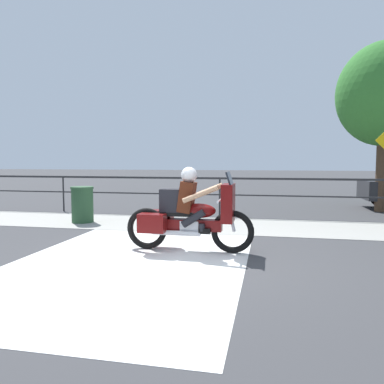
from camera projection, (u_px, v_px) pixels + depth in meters
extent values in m
plane|color=#38383A|center=(180.00, 259.00, 6.21)|extent=(120.00, 120.00, 0.00)
cube|color=#99968E|center=(211.00, 225.00, 9.53)|extent=(44.00, 2.40, 0.01)
cube|color=silver|center=(133.00, 260.00, 6.17)|extent=(3.72, 6.00, 0.01)
cube|color=#232326|center=(220.00, 178.00, 11.04)|extent=(36.00, 0.04, 0.06)
cube|color=#232326|center=(220.00, 195.00, 11.08)|extent=(36.00, 0.03, 0.04)
cylinder|color=#232326|center=(63.00, 194.00, 12.12)|extent=(0.05, 0.05, 1.15)
cylinder|color=#232326|center=(220.00, 197.00, 11.09)|extent=(0.05, 0.05, 1.15)
torus|color=black|center=(232.00, 232.00, 6.61)|extent=(0.76, 0.11, 0.76)
torus|color=black|center=(147.00, 228.00, 6.93)|extent=(0.76, 0.11, 0.76)
cube|color=#5B0C0C|center=(189.00, 225.00, 6.76)|extent=(1.21, 0.22, 0.20)
cube|color=silver|center=(190.00, 227.00, 6.76)|extent=(0.34, 0.26, 0.26)
ellipsoid|color=#5B0C0C|center=(199.00, 211.00, 6.70)|extent=(0.61, 0.30, 0.26)
cube|color=black|center=(180.00, 213.00, 6.78)|extent=(0.70, 0.28, 0.08)
cube|color=#5B0C0C|center=(228.00, 203.00, 6.58)|extent=(0.20, 0.55, 0.67)
cube|color=#1E232B|center=(230.00, 178.00, 6.54)|extent=(0.10, 0.46, 0.24)
cylinder|color=silver|center=(220.00, 200.00, 6.61)|extent=(0.04, 0.70, 0.04)
cylinder|color=silver|center=(176.00, 233.00, 6.65)|extent=(0.87, 0.09, 0.09)
cube|color=#5B0C0C|center=(152.00, 223.00, 6.65)|extent=(0.48, 0.28, 0.33)
cube|color=#5B0C0C|center=(160.00, 219.00, 7.11)|extent=(0.48, 0.28, 0.33)
cylinder|color=silver|center=(231.00, 217.00, 6.59)|extent=(0.18, 0.06, 0.51)
cube|color=#4C1E0F|center=(187.00, 197.00, 6.73)|extent=(0.31, 0.36, 0.57)
sphere|color=tan|center=(189.00, 176.00, 6.69)|extent=(0.23, 0.23, 0.23)
sphere|color=silver|center=(189.00, 175.00, 6.68)|extent=(0.29, 0.29, 0.29)
cylinder|color=black|center=(193.00, 218.00, 6.58)|extent=(0.44, 0.13, 0.34)
cylinder|color=black|center=(202.00, 227.00, 6.56)|extent=(0.11, 0.11, 0.13)
cube|color=black|center=(205.00, 231.00, 6.56)|extent=(0.20, 0.10, 0.09)
cylinder|color=black|center=(197.00, 216.00, 6.87)|extent=(0.44, 0.13, 0.34)
cylinder|color=black|center=(205.00, 225.00, 6.85)|extent=(0.11, 0.11, 0.13)
cube|color=black|center=(207.00, 228.00, 6.85)|extent=(0.20, 0.10, 0.09)
cylinder|color=tan|center=(200.00, 194.00, 6.37)|extent=(0.64, 0.09, 0.33)
cylinder|color=tan|center=(206.00, 191.00, 6.95)|extent=(0.64, 0.09, 0.33)
cube|color=black|center=(171.00, 200.00, 6.79)|extent=(0.37, 0.29, 0.41)
torus|color=black|center=(379.00, 197.00, 13.48)|extent=(0.67, 0.11, 0.67)
cylinder|color=#284C2D|center=(82.00, 206.00, 9.89)|extent=(0.56, 0.56, 0.90)
cylinder|color=#284C2D|center=(82.00, 188.00, 9.85)|extent=(0.59, 0.59, 0.06)
cylinder|color=#473323|center=(382.00, 173.00, 11.95)|extent=(0.35, 0.35, 2.51)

